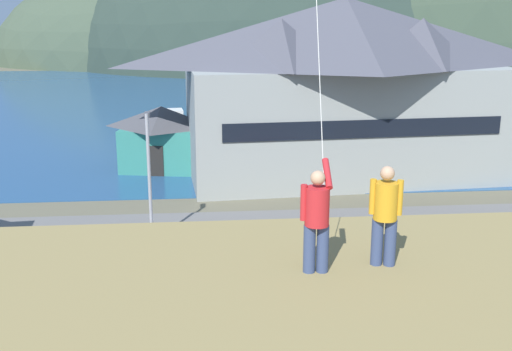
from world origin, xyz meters
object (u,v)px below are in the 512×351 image
(moored_boat_wharfside, at_px, (175,132))
(parked_car_front_row_silver, at_px, (350,246))
(parked_car_corner_spot, at_px, (104,260))
(parked_car_lone_by_shed, at_px, (218,257))
(moored_boat_inner_slip, at_px, (175,124))
(parked_car_back_row_right, at_px, (404,329))
(harbor_lodge, at_px, (344,83))
(storage_shed_waterside, at_px, (162,137))
(person_kite_flyer, at_px, (317,217))
(parked_car_mid_row_far, at_px, (499,238))
(parking_light_pole, at_px, (149,169))
(moored_boat_outer_mooring, at_px, (248,128))
(wharf_dock, at_px, (211,134))
(person_companion, at_px, (385,213))

(moored_boat_wharfside, bearing_deg, parked_car_front_row_silver, -73.27)
(parked_car_corner_spot, xyz_separation_m, parked_car_lone_by_shed, (4.70, -0.11, 0.00))
(moored_boat_inner_slip, distance_m, parked_car_back_row_right, 41.13)
(parked_car_corner_spot, xyz_separation_m, parked_car_back_row_right, (10.52, -6.70, 0.00))
(harbor_lodge, relative_size, parked_car_back_row_right, 5.32)
(storage_shed_waterside, xyz_separation_m, person_kite_flyer, (4.60, -34.26, 5.45))
(parked_car_back_row_right, bearing_deg, parked_car_front_row_silver, 90.14)
(parked_car_mid_row_far, bearing_deg, moored_boat_wharfside, 118.73)
(moored_boat_wharfside, height_order, parked_car_lone_by_shed, moored_boat_wharfside)
(storage_shed_waterside, bearing_deg, parked_car_front_row_silver, -63.95)
(parked_car_back_row_right, xyz_separation_m, parking_light_pole, (-8.91, 11.11, 2.73))
(moored_boat_outer_mooring, bearing_deg, harbor_lodge, -69.88)
(parked_car_front_row_silver, distance_m, parked_car_lone_by_shed, 5.85)
(moored_boat_wharfside, distance_m, parked_car_corner_spot, 29.60)
(moored_boat_wharfside, xyz_separation_m, person_kite_flyer, (4.15, -44.47, 7.07))
(moored_boat_wharfside, height_order, parked_car_front_row_silver, moored_boat_wharfside)
(moored_boat_outer_mooring, height_order, parked_car_mid_row_far, moored_boat_outer_mooring)
(moored_boat_inner_slip, xyz_separation_m, parked_car_lone_by_shed, (2.98, -33.59, 0.34))
(wharf_dock, distance_m, parked_car_lone_by_shed, 30.61)
(wharf_dock, distance_m, parked_car_mid_row_far, 31.99)
(storage_shed_waterside, bearing_deg, parked_car_back_row_right, -70.60)
(wharf_dock, distance_m, person_kite_flyer, 46.02)
(harbor_lodge, relative_size, storage_shed_waterside, 3.42)
(parked_car_corner_spot, bearing_deg, moored_boat_wharfside, 86.50)
(parked_car_front_row_silver, distance_m, parking_light_pole, 10.04)
(harbor_lodge, xyz_separation_m, parked_car_mid_row_far, (3.77, -15.55, -5.26))
(wharf_dock, relative_size, parking_light_pole, 2.51)
(wharf_dock, height_order, parked_car_corner_spot, parked_car_corner_spot)
(person_kite_flyer, bearing_deg, harbor_lodge, 76.23)
(person_kite_flyer, bearing_deg, storage_shed_waterside, 97.65)
(harbor_lodge, distance_m, person_kite_flyer, 32.46)
(moored_boat_inner_slip, distance_m, person_companion, 49.04)
(moored_boat_outer_mooring, bearing_deg, parked_car_corner_spot, -105.09)
(parked_car_corner_spot, bearing_deg, parked_car_back_row_right, -32.48)
(parked_car_mid_row_far, relative_size, parking_light_pole, 0.67)
(moored_boat_inner_slip, height_order, parked_car_lone_by_shed, moored_boat_inner_slip)
(moored_boat_outer_mooring, xyz_separation_m, parked_car_lone_by_shed, (-3.67, -31.15, 0.34))
(moored_boat_outer_mooring, height_order, moored_boat_inner_slip, same)
(parked_car_back_row_right, bearing_deg, parked_car_lone_by_shed, 131.49)
(harbor_lodge, xyz_separation_m, parked_car_back_row_right, (-3.15, -23.27, -5.26))
(parked_car_mid_row_far, bearing_deg, parking_light_pole, 167.90)
(harbor_lodge, xyz_separation_m, parking_light_pole, (-12.06, -12.16, -2.53))
(storage_shed_waterside, xyz_separation_m, parking_light_pole, (0.26, -14.92, 1.45))
(parking_light_pole, bearing_deg, storage_shed_waterside, 91.00)
(storage_shed_waterside, xyz_separation_m, parked_car_mid_row_far, (16.09, -18.31, -1.28))
(parked_car_front_row_silver, height_order, parking_light_pole, parking_light_pole)
(parked_car_lone_by_shed, relative_size, person_kite_flyer, 2.27)
(moored_boat_inner_slip, xyz_separation_m, parked_car_front_row_silver, (8.78, -32.87, 0.34))
(parked_car_mid_row_far, distance_m, parked_car_corner_spot, 17.47)
(moored_boat_wharfside, xyz_separation_m, parked_car_back_row_right, (8.71, -36.24, 0.34))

